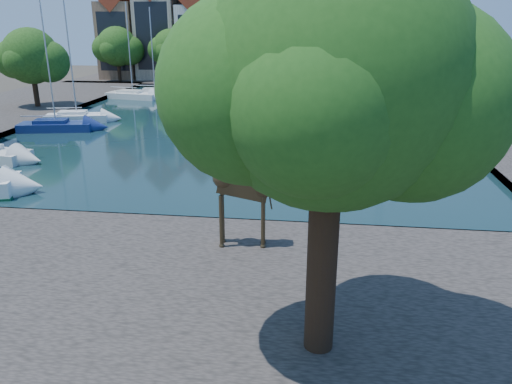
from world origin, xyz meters
TOP-DOWN VIEW (x-y plane):
  - ground at (0.00, 0.00)m, footprint 160.00×160.00m
  - water_basin at (0.00, 24.00)m, footprint 38.00×50.00m
  - near_quay at (0.00, -7.00)m, footprint 50.00×14.00m
  - far_quay at (0.00, 56.00)m, footprint 60.00×16.00m
  - plane_tree at (7.62, -9.01)m, footprint 8.32×6.40m
  - townhouse_west_end at (-23.00, 55.99)m, footprint 5.44×9.18m
  - townhouse_west_mid at (-17.00, 55.99)m, footprint 5.94×9.18m
  - townhouse_west_inner at (-10.50, 55.99)m, footprint 6.43×9.18m
  - townhouse_center at (-4.00, 55.99)m, footprint 5.44×9.18m
  - townhouse_east_inner at (2.00, 55.99)m, footprint 5.94×9.18m
  - townhouse_east_mid at (8.50, 55.99)m, footprint 6.43×9.18m
  - townhouse_east_end at (15.00, 55.99)m, footprint 5.44×9.18m
  - far_tree_far_west at (-21.90, 50.49)m, footprint 7.28×5.60m
  - far_tree_west at (-13.91, 50.49)m, footprint 6.76×5.20m
  - far_tree_mid_west at (-5.89, 50.49)m, footprint 7.80×6.00m
  - far_tree_mid_east at (2.10, 50.49)m, footprint 7.02×5.40m
  - far_tree_east at (10.11, 50.49)m, footprint 7.54×5.80m
  - far_tree_far_east at (18.09, 50.49)m, footprint 6.76×5.20m
  - side_tree_left_far at (-21.90, 27.99)m, footprint 7.28×5.60m
  - giraffe_statue at (4.18, -2.77)m, footprint 3.64×0.77m
  - sailboat_left_b at (-15.00, 18.66)m, footprint 6.36×3.31m
  - sailboat_left_c at (-15.00, 22.54)m, footprint 5.88×3.21m
  - sailboat_left_d at (-12.82, 38.65)m, footprint 5.04×2.20m
  - sailboat_left_e at (-15.00, 36.96)m, footprint 6.60×3.27m
  - sailboat_right_a at (12.00, 13.56)m, footprint 6.03×2.69m
  - sailboat_right_b at (12.00, 15.95)m, footprint 6.92×4.78m
  - sailboat_right_c at (15.00, 27.29)m, footprint 5.92×2.88m
  - sailboat_right_d at (15.00, 37.21)m, footprint 4.37×2.55m

SIDE VIEW (x-z plane):
  - ground at x=0.00m, z-range 0.00..0.00m
  - water_basin at x=0.00m, z-range 0.00..0.08m
  - near_quay at x=0.00m, z-range 0.00..0.50m
  - far_quay at x=0.00m, z-range 0.00..0.50m
  - sailboat_right_d at x=15.00m, z-range -3.03..4.15m
  - sailboat_right_a at x=12.00m, z-range -4.29..5.48m
  - sailboat_left_b at x=-15.00m, z-range -4.89..6.14m
  - sailboat_left_e at x=-15.00m, z-range -4.82..6.07m
  - sailboat_right_c at x=15.00m, z-range -4.02..5.32m
  - sailboat_left_c at x=-15.00m, z-range -4.92..6.23m
  - sailboat_right_b at x=12.00m, z-range -5.53..6.87m
  - sailboat_left_d at x=-12.82m, z-range -4.49..5.88m
  - giraffe_statue at x=4.18m, z-range 0.45..5.65m
  - far_tree_west at x=-13.91m, z-range 1.40..8.76m
  - far_tree_far_east at x=18.09m, z-range 1.40..8.76m
  - far_tree_mid_east at x=2.10m, z-range 1.37..8.89m
  - far_tree_far_west at x=-21.90m, z-range 1.34..9.02m
  - far_tree_east at x=10.11m, z-range 1.32..9.16m
  - far_tree_mid_west at x=-5.89m, z-range 1.29..9.29m
  - side_tree_left_far at x=-21.90m, z-range 1.44..9.32m
  - townhouse_east_end at x=15.00m, z-range -0.11..14.32m
  - townhouse_west_inner at x=-10.50m, z-range -0.22..14.92m
  - townhouse_west_end at x=-23.00m, z-range -0.11..14.83m
  - plane_tree at x=7.62m, z-range 2.36..12.98m
  - townhouse_east_inner at x=2.00m, z-range -0.16..15.63m
  - townhouse_east_mid at x=8.50m, z-range -0.22..16.43m
  - townhouse_west_mid at x=-17.00m, z-range -0.16..16.63m
  - townhouse_center at x=-4.00m, z-range -0.10..16.83m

